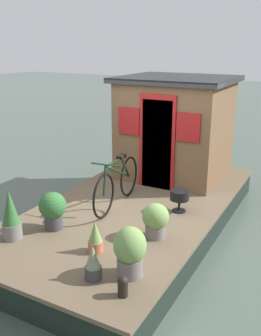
% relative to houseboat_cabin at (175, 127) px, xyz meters
% --- Properties ---
extents(ground_plane, '(60.00, 60.00, 0.00)m').
position_rel_houseboat_cabin_xyz_m(ground_plane, '(-1.74, 0.00, -1.52)').
color(ground_plane, '#47564C').
extents(houseboat_deck, '(5.70, 2.86, 0.49)m').
position_rel_houseboat_cabin_xyz_m(houseboat_deck, '(-1.74, 0.00, -1.27)').
color(houseboat_deck, brown).
rests_on(houseboat_deck, ground_plane).
extents(houseboat_cabin, '(1.97, 2.20, 2.05)m').
position_rel_houseboat_cabin_xyz_m(houseboat_cabin, '(0.00, 0.00, 0.00)').
color(houseboat_cabin, brown).
rests_on(houseboat_cabin, houseboat_deck).
extents(bicycle, '(1.75, 0.50, 0.87)m').
position_rel_houseboat_cabin_xyz_m(bicycle, '(-1.98, 0.23, -0.63)').
color(bicycle, black).
rests_on(bicycle, houseboat_deck).
extents(potted_plant_basil, '(0.38, 0.38, 0.51)m').
position_rel_houseboat_cabin_xyz_m(potted_plant_basil, '(-2.70, -0.82, -0.76)').
color(potted_plant_basil, slate).
rests_on(potted_plant_basil, houseboat_deck).
extents(potted_plant_geranium, '(0.20, 0.20, 0.44)m').
position_rel_houseboat_cabin_xyz_m(potted_plant_geranium, '(-3.46, -0.29, -0.83)').
color(potted_plant_geranium, '#B2603D').
rests_on(potted_plant_geranium, houseboat_deck).
extents(potted_plant_ivy, '(0.41, 0.41, 0.58)m').
position_rel_houseboat_cabin_xyz_m(potted_plant_ivy, '(-3.20, 0.64, -0.71)').
color(potted_plant_ivy, '#38383D').
rests_on(potted_plant_ivy, houseboat_deck).
extents(potted_plant_succulent, '(0.21, 0.21, 0.44)m').
position_rel_houseboat_cabin_xyz_m(potted_plant_succulent, '(-3.99, -0.61, -0.82)').
color(potted_plant_succulent, '#38383D').
rests_on(potted_plant_succulent, houseboat_deck).
extents(potted_plant_lavender, '(0.27, 0.27, 0.74)m').
position_rel_houseboat_cabin_xyz_m(potted_plant_lavender, '(-3.72, 0.96, -0.68)').
color(potted_plant_lavender, slate).
rests_on(potted_plant_lavender, houseboat_deck).
extents(potted_plant_fern, '(0.39, 0.39, 0.63)m').
position_rel_houseboat_cabin_xyz_m(potted_plant_fern, '(-3.72, -0.96, -0.70)').
color(potted_plant_fern, slate).
rests_on(potted_plant_fern, houseboat_deck).
extents(charcoal_grill, '(0.32, 0.32, 0.37)m').
position_rel_houseboat_cabin_xyz_m(charcoal_grill, '(-1.71, -0.80, -0.76)').
color(charcoal_grill, black).
rests_on(charcoal_grill, houseboat_deck).
extents(mooring_bollard, '(0.12, 0.12, 0.25)m').
position_rel_houseboat_cabin_xyz_m(mooring_bollard, '(-4.11, -1.08, -0.90)').
color(mooring_bollard, black).
rests_on(mooring_bollard, houseboat_deck).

